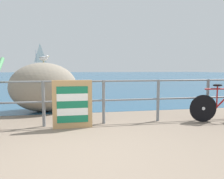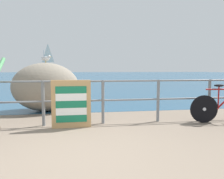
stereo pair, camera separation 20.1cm
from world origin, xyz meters
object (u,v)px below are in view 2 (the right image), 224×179
object	(u,v)px
sailboat	(46,72)
folded_deckchair_stack	(71,104)
breakwater_boulder_main	(46,87)
seagull	(46,58)

from	to	relation	value
sailboat	folded_deckchair_stack	bearing A→B (deg)	90.13
breakwater_boulder_main	sailboat	distance (m)	36.18
folded_deckchair_stack	breakwater_boulder_main	distance (m)	2.21
breakwater_boulder_main	seagull	bearing A→B (deg)	80.96
folded_deckchair_stack	breakwater_boulder_main	xyz separation A→B (m)	(-0.84, 2.04, 0.21)
sailboat	seagull	bearing A→B (deg)	89.38
breakwater_boulder_main	sailboat	bearing A→B (deg)	98.45
folded_deckchair_stack	breakwater_boulder_main	world-z (taller)	breakwater_boulder_main
breakwater_boulder_main	seagull	size ratio (longest dim) A/B	5.87
seagull	sailboat	distance (m)	36.11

